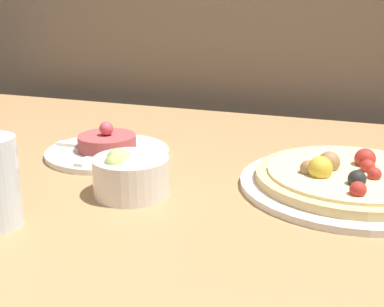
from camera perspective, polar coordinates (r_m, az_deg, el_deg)
The scene contains 4 objects.
dining_table at distance 0.92m, azimuth -5.11°, elevation -7.15°, with size 1.26×0.89×0.73m.
pizza_plate at distance 0.83m, azimuth 16.62°, elevation -2.66°, with size 0.33×0.33×0.06m.
tartare_plate at distance 0.96m, azimuth -9.01°, elevation 0.53°, with size 0.22×0.22×0.06m.
small_bowl at distance 0.77m, azimuth -6.65°, elevation -2.28°, with size 0.11×0.11×0.07m.
Camera 1 is at (0.35, -0.31, 1.02)m, focal length 50.00 mm.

